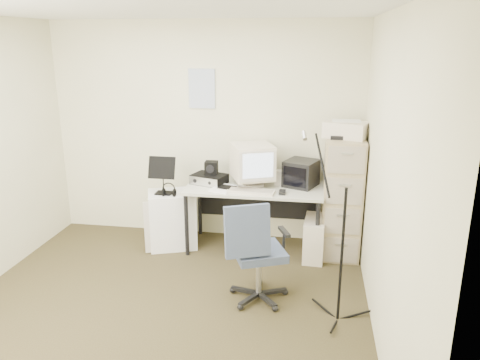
# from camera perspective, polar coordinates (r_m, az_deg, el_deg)

# --- Properties ---
(floor) EXTENTS (3.60, 3.60, 0.01)m
(floor) POSITION_cam_1_polar(r_m,az_deg,el_deg) (4.29, -9.67, -15.67)
(floor) COLOR #332A16
(floor) RESTS_ON ground
(ceiling) EXTENTS (3.60, 3.60, 0.01)m
(ceiling) POSITION_cam_1_polar(r_m,az_deg,el_deg) (3.64, -11.70, 19.92)
(ceiling) COLOR white
(ceiling) RESTS_ON ground
(wall_back) EXTENTS (3.60, 0.02, 2.50)m
(wall_back) POSITION_cam_1_polar(r_m,az_deg,el_deg) (5.46, -4.31, 5.82)
(wall_back) COLOR beige
(wall_back) RESTS_ON ground
(wall_front) EXTENTS (3.60, 0.02, 2.50)m
(wall_front) POSITION_cam_1_polar(r_m,az_deg,el_deg) (2.28, -26.02, -11.80)
(wall_front) COLOR beige
(wall_front) RESTS_ON ground
(wall_right) EXTENTS (0.02, 3.60, 2.50)m
(wall_right) POSITION_cam_1_polar(r_m,az_deg,el_deg) (3.60, 17.49, -0.62)
(wall_right) COLOR beige
(wall_right) RESTS_ON ground
(wall_calendar) EXTENTS (0.30, 0.02, 0.44)m
(wall_calendar) POSITION_cam_1_polar(r_m,az_deg,el_deg) (5.38, -4.67, 11.04)
(wall_calendar) COLOR white
(wall_calendar) RESTS_ON wall_back
(filing_cabinet) EXTENTS (0.40, 0.60, 1.30)m
(filing_cabinet) POSITION_cam_1_polar(r_m,az_deg,el_deg) (5.16, 12.32, -2.04)
(filing_cabinet) COLOR tan
(filing_cabinet) RESTS_ON floor
(printer) EXTENTS (0.50, 0.43, 0.17)m
(printer) POSITION_cam_1_polar(r_m,az_deg,el_deg) (5.00, 12.83, 6.00)
(printer) COLOR silver
(printer) RESTS_ON filing_cabinet
(desk) EXTENTS (1.50, 0.70, 0.73)m
(desk) POSITION_cam_1_polar(r_m,az_deg,el_deg) (5.26, 1.73, -4.60)
(desk) COLOR beige
(desk) RESTS_ON floor
(crt_monitor) EXTENTS (0.55, 0.57, 0.46)m
(crt_monitor) POSITION_cam_1_polar(r_m,az_deg,el_deg) (5.12, 1.51, 1.82)
(crt_monitor) COLOR silver
(crt_monitor) RESTS_ON desk
(crt_tv) EXTENTS (0.42, 0.43, 0.29)m
(crt_tv) POSITION_cam_1_polar(r_m,az_deg,el_deg) (5.17, 7.46, 0.83)
(crt_tv) COLOR black
(crt_tv) RESTS_ON desk
(desk_speaker) EXTENTS (0.11, 0.11, 0.17)m
(desk_speaker) POSITION_cam_1_polar(r_m,az_deg,el_deg) (5.20, 4.86, 0.30)
(desk_speaker) COLOR beige
(desk_speaker) RESTS_ON desk
(keyboard) EXTENTS (0.51, 0.22, 0.03)m
(keyboard) POSITION_cam_1_polar(r_m,az_deg,el_deg) (4.93, 1.35, -1.41)
(keyboard) COLOR silver
(keyboard) RESTS_ON desk
(mouse) EXTENTS (0.07, 0.11, 0.03)m
(mouse) POSITION_cam_1_polar(r_m,az_deg,el_deg) (4.91, 5.17, -1.50)
(mouse) COLOR black
(mouse) RESTS_ON desk
(radio_receiver) EXTENTS (0.43, 0.36, 0.10)m
(radio_receiver) POSITION_cam_1_polar(r_m,az_deg,el_deg) (5.25, -3.76, 0.13)
(radio_receiver) COLOR black
(radio_receiver) RESTS_ON desk
(radio_speaker) EXTENTS (0.15, 0.14, 0.14)m
(radio_speaker) POSITION_cam_1_polar(r_m,az_deg,el_deg) (5.25, -3.52, 1.53)
(radio_speaker) COLOR black
(radio_speaker) RESTS_ON radio_receiver
(papers) EXTENTS (0.29, 0.34, 0.02)m
(papers) POSITION_cam_1_polar(r_m,az_deg,el_deg) (5.05, -2.03, -1.03)
(papers) COLOR white
(papers) RESTS_ON desk
(pc_tower) EXTENTS (0.24, 0.49, 0.44)m
(pc_tower) POSITION_cam_1_polar(r_m,az_deg,el_deg) (5.15, 9.03, -7.00)
(pc_tower) COLOR silver
(pc_tower) RESTS_ON floor
(office_chair) EXTENTS (0.73, 0.73, 0.96)m
(office_chair) POSITION_cam_1_polar(r_m,az_deg,el_deg) (4.21, 2.34, -8.58)
(office_chair) COLOR #3F4869
(office_chair) RESTS_ON floor
(side_cart) EXTENTS (0.62, 0.56, 0.64)m
(side_cart) POSITION_cam_1_polar(r_m,az_deg,el_deg) (5.39, -8.22, -4.76)
(side_cart) COLOR white
(side_cart) RESTS_ON floor
(music_stand) EXTENTS (0.33, 0.25, 0.43)m
(music_stand) POSITION_cam_1_polar(r_m,az_deg,el_deg) (5.20, -9.37, 0.62)
(music_stand) COLOR black
(music_stand) RESTS_ON side_cart
(headphones) EXTENTS (0.19, 0.19, 0.03)m
(headphones) POSITION_cam_1_polar(r_m,az_deg,el_deg) (5.15, -8.66, -1.41)
(headphones) COLOR black
(headphones) RESTS_ON side_cart
(mic_stand) EXTENTS (0.03, 0.03, 1.53)m
(mic_stand) POSITION_cam_1_polar(r_m,az_deg,el_deg) (3.88, 12.46, -6.64)
(mic_stand) COLOR black
(mic_stand) RESTS_ON floor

